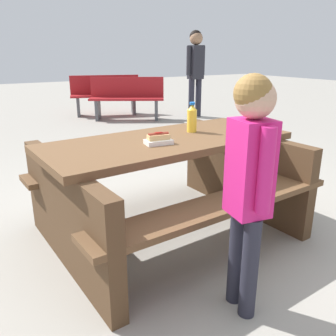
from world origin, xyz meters
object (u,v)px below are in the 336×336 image
(soda_bottle, at_px, (192,118))
(park_bench_mid, at_px, (127,97))
(bystander_adult, at_px, (196,63))
(hotdog_tray, at_px, (159,140))
(child_in_coat, at_px, (250,169))
(park_bench_near, at_px, (106,94))
(picnic_table, at_px, (168,178))

(soda_bottle, relative_size, park_bench_mid, 0.15)
(park_bench_mid, bearing_deg, bystander_adult, 160.14)
(hotdog_tray, height_order, bystander_adult, bystander_adult)
(park_bench_mid, height_order, bystander_adult, bystander_adult)
(bystander_adult, bearing_deg, hotdog_tray, 51.49)
(child_in_coat, distance_m, park_bench_near, 6.53)
(picnic_table, distance_m, bystander_adult, 5.22)
(soda_bottle, relative_size, bystander_adult, 0.13)
(child_in_coat, xyz_separation_m, park_bench_mid, (-1.95, -5.51, -0.35))
(soda_bottle, bearing_deg, picnic_table, 18.05)
(park_bench_mid, bearing_deg, park_bench_near, -78.22)
(picnic_table, distance_m, park_bench_near, 5.59)
(child_in_coat, height_order, bystander_adult, bystander_adult)
(soda_bottle, xyz_separation_m, park_bench_near, (-1.40, -5.24, -0.41))
(hotdog_tray, bearing_deg, picnic_table, -142.58)
(picnic_table, relative_size, park_bench_near, 1.21)
(picnic_table, bearing_deg, bystander_adult, -128.03)
(hotdog_tray, bearing_deg, child_in_coat, 91.93)
(hotdog_tray, height_order, park_bench_near, park_bench_near)
(hotdog_tray, distance_m, park_bench_near, 5.74)
(picnic_table, bearing_deg, child_in_coat, 83.07)
(soda_bottle, relative_size, child_in_coat, 0.18)
(picnic_table, height_order, park_bench_near, park_bench_near)
(child_in_coat, bearing_deg, park_bench_near, -105.91)
(park_bench_mid, bearing_deg, hotdog_tray, 67.12)
(child_in_coat, bearing_deg, hotdog_tray, -88.07)
(soda_bottle, distance_m, hotdog_tray, 0.46)
(hotdog_tray, bearing_deg, park_bench_near, -108.45)
(hotdog_tray, xyz_separation_m, park_bench_near, (-1.81, -5.44, -0.33))
(hotdog_tray, relative_size, bystander_adult, 0.11)
(park_bench_mid, relative_size, bystander_adult, 0.85)
(picnic_table, xyz_separation_m, hotdog_tray, (0.14, 0.11, 0.34))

